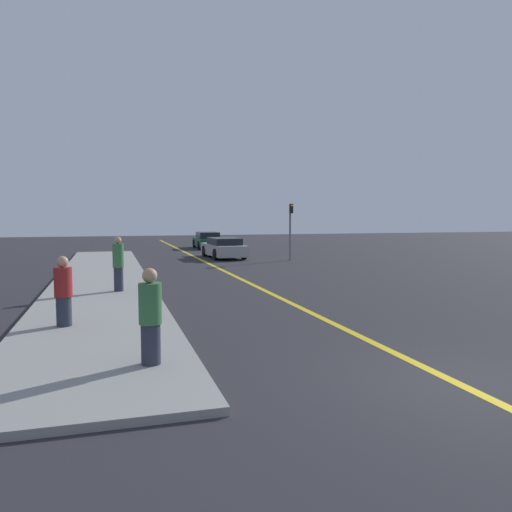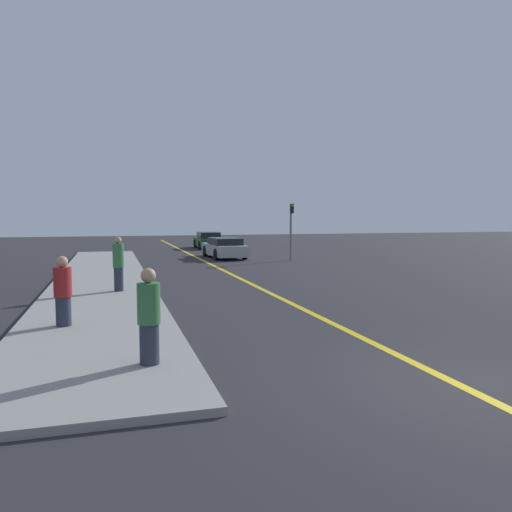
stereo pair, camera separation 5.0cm
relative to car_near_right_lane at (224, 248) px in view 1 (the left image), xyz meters
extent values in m
plane|color=#28282D|center=(-1.60, -24.05, -0.63)|extent=(120.00, 120.00, 0.00)
cube|color=gold|center=(-1.60, -6.05, -0.62)|extent=(0.20, 60.00, 0.01)
cube|color=gray|center=(-7.15, -9.06, -0.56)|extent=(3.60, 29.99, 0.13)
cube|color=#9E9EA3|center=(0.00, 0.05, -0.11)|extent=(2.02, 4.83, 0.66)
cube|color=black|center=(0.00, -0.19, 0.43)|extent=(1.72, 2.68, 0.41)
cylinder|color=black|center=(-0.93, 1.49, -0.28)|extent=(0.25, 0.70, 0.69)
cylinder|color=black|center=(0.81, 1.56, -0.28)|extent=(0.25, 0.70, 0.69)
cylinder|color=black|center=(-0.81, -1.46, -0.28)|extent=(0.25, 0.70, 0.69)
cylinder|color=black|center=(0.93, -1.39, -0.28)|extent=(0.25, 0.70, 0.69)
cube|color=#144728|center=(0.74, 9.28, -0.12)|extent=(1.88, 4.40, 0.65)
cube|color=black|center=(0.74, 9.07, 0.44)|extent=(1.62, 2.43, 0.49)
cylinder|color=black|center=(-0.08, 10.65, -0.30)|extent=(0.23, 0.65, 0.65)
cylinder|color=black|center=(1.61, 10.61, -0.30)|extent=(0.23, 0.65, 0.65)
cylinder|color=black|center=(-0.14, 7.95, -0.30)|extent=(0.23, 0.65, 0.65)
cylinder|color=black|center=(1.55, 7.91, -0.30)|extent=(0.23, 0.65, 0.65)
cylinder|color=#282D3D|center=(-6.19, -21.82, -0.15)|extent=(0.33, 0.33, 0.69)
cylinder|color=#336B3D|center=(-6.19, -21.82, 0.54)|extent=(0.39, 0.39, 0.69)
sphere|color=tan|center=(-6.19, -21.82, 1.01)|extent=(0.25, 0.25, 0.25)
cylinder|color=#282D3D|center=(-7.85, -18.27, -0.16)|extent=(0.34, 0.34, 0.67)
cylinder|color=maroon|center=(-7.85, -18.27, 0.51)|extent=(0.40, 0.40, 0.67)
sphere|color=tan|center=(-7.85, -18.27, 0.97)|extent=(0.26, 0.26, 0.26)
cylinder|color=#282D3D|center=(-6.55, -13.18, -0.10)|extent=(0.31, 0.31, 0.79)
cylinder|color=#336B3D|center=(-6.55, -13.18, 0.69)|extent=(0.36, 0.36, 0.79)
sphere|color=tan|center=(-6.55, -13.18, 1.20)|extent=(0.24, 0.24, 0.24)
cylinder|color=slate|center=(3.33, -2.88, 1.03)|extent=(0.12, 0.12, 3.31)
cube|color=black|center=(3.33, -3.06, 2.41)|extent=(0.18, 0.18, 0.55)
sphere|color=orange|center=(3.33, -3.15, 2.58)|extent=(0.14, 0.14, 0.14)
camera|label=1|loc=(-6.82, -30.26, 2.02)|focal=35.00mm
camera|label=2|loc=(-6.78, -30.27, 2.02)|focal=35.00mm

